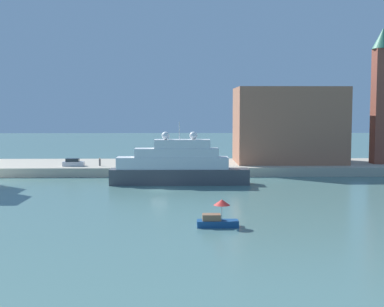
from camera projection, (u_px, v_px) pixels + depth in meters
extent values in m
plane|color=slate|center=(159.00, 190.00, 81.85)|extent=(400.00, 400.00, 0.00)
cube|color=#B7AD99|center=(164.00, 167.00, 107.22)|extent=(110.00, 19.08, 1.71)
cube|color=#4C4C51|center=(180.00, 177.00, 88.42)|extent=(23.44, 3.56, 2.65)
cube|color=white|center=(173.00, 163.00, 88.20)|extent=(18.75, 3.28, 2.00)
cube|color=white|center=(177.00, 153.00, 88.07)|extent=(14.06, 2.99, 1.48)
cube|color=white|center=(182.00, 144.00, 87.96)|extent=(9.38, 2.71, 1.48)
cylinder|color=silver|center=(179.00, 131.00, 87.76)|extent=(0.16, 0.16, 3.00)
sphere|color=white|center=(193.00, 136.00, 87.88)|extent=(1.32, 1.32, 1.32)
sphere|color=white|center=(165.00, 136.00, 87.79)|extent=(1.32, 1.32, 1.32)
cube|color=navy|center=(218.00, 224.00, 56.45)|extent=(4.47, 1.61, 0.71)
cube|color=#8C6647|center=(211.00, 217.00, 56.38)|extent=(1.97, 1.29, 0.68)
cylinder|color=#B2B2B2|center=(222.00, 213.00, 56.36)|extent=(0.06, 0.06, 1.66)
cone|color=red|center=(222.00, 202.00, 56.27)|extent=(1.79, 1.79, 0.63)
cube|color=#9E664C|center=(289.00, 125.00, 107.87)|extent=(21.84, 13.70, 15.42)
cube|color=brown|center=(381.00, 107.00, 105.28)|extent=(3.27, 3.27, 23.03)
cone|color=#387A5B|center=(383.00, 38.00, 104.14)|extent=(4.25, 4.25, 4.10)
cube|color=silver|center=(74.00, 164.00, 101.28)|extent=(4.09, 1.63, 0.87)
cube|color=#262D33|center=(72.00, 160.00, 101.21)|extent=(2.45, 1.47, 0.62)
cylinder|color=#4C4C4C|center=(100.00, 162.00, 101.71)|extent=(0.36, 0.36, 1.30)
sphere|color=tan|center=(100.00, 159.00, 101.65)|extent=(0.24, 0.24, 0.24)
cylinder|color=black|center=(151.00, 166.00, 99.12)|extent=(0.52, 0.52, 0.63)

